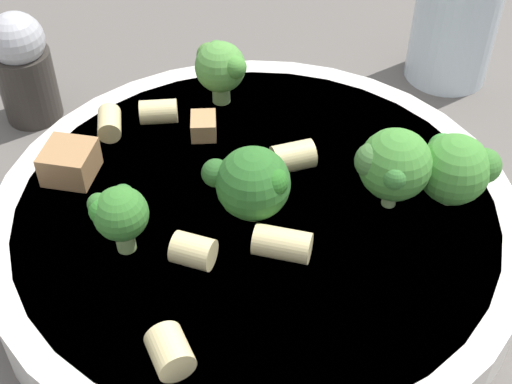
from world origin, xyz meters
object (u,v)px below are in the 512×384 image
Objects in this scene: broccoli_floret_3 at (456,168)px; rigatoni_0 at (282,244)px; pasta_bowl at (256,226)px; broccoli_floret_1 at (393,165)px; rigatoni_3 at (193,251)px; broccoli_floret_2 at (246,183)px; broccoli_floret_0 at (220,66)px; rigatoni_4 at (159,112)px; chicken_chunk_1 at (204,126)px; rigatoni_5 at (109,123)px; pepper_shaker at (24,68)px; rigatoni_1 at (293,157)px; rigatoni_2 at (170,352)px; broccoli_floret_4 at (118,213)px; chicken_chunk_0 at (70,162)px; drinking_glass at (455,20)px.

rigatoni_0 is at bearing 34.05° from broccoli_floret_3.
pasta_bowl is 0.08m from broccoli_floret_1.
broccoli_floret_2 is at bearing -118.72° from rigatoni_3.
broccoli_floret_0 is at bearing -25.86° from broccoli_floret_3.
rigatoni_4 is (0.14, -0.05, -0.02)m from broccoli_floret_1.
broccoli_floret_0 is 2.17× the size of chicken_chunk_1.
broccoli_floret_0 is 0.04m from chicken_chunk_1.
pasta_bowl is 15.13× the size of chicken_chunk_1.
rigatoni_4 and rigatoni_5 have the same top height.
pepper_shaker reaches higher than rigatoni_0.
chicken_chunk_1 is at bearing -21.27° from broccoli_floret_1.
rigatoni_1 is at bearing 159.01° from chicken_chunk_1.
broccoli_floret_2 is 0.04m from rigatoni_0.
pepper_shaker reaches higher than rigatoni_1.
broccoli_floret_3 is (-0.11, -0.03, -0.00)m from broccoli_floret_2.
broccoli_floret_0 is 0.90× the size of broccoli_floret_2.
rigatoni_2 is at bearing 46.38° from broccoli_floret_3.
broccoli_floret_1 reaches higher than broccoli_floret_4.
rigatoni_2 is at bearing 107.29° from rigatoni_4.
rigatoni_1 is 0.14m from rigatoni_2.
drinking_glass reaches higher than chicken_chunk_0.
rigatoni_5 is (0.17, -0.04, -0.02)m from broccoli_floret_1.
broccoli_floret_0 is at bearing 175.50° from pepper_shaker.
broccoli_floret_1 is at bearing 77.98° from drinking_glass.
rigatoni_4 is at bearing -72.71° from rigatoni_2.
pepper_shaker is at bearing -19.06° from chicken_chunk_1.
chicken_chunk_0 is (0.11, -0.01, 0.03)m from pasta_bowl.
chicken_chunk_0 is at bearing -3.74° from pasta_bowl.
rigatoni_5 reaches higher than pasta_bowl.
pasta_bowl is 0.05m from rigatoni_0.
broccoli_floret_2 is 0.10m from rigatoni_4.
rigatoni_5 is at bearing -67.53° from broccoli_floret_4.
rigatoni_3 is at bearing 64.11° from rigatoni_1.
rigatoni_3 is at bearing 147.90° from chicken_chunk_0.
broccoli_floret_3 is 1.13× the size of broccoli_floret_4.
broccoli_floret_4 is (0.17, 0.07, 0.00)m from broccoli_floret_3.
drinking_glass reaches higher than chicken_chunk_1.
drinking_glass is at bearing -118.04° from rigatoni_3.
rigatoni_3 is at bearing 174.25° from broccoli_floret_4.
rigatoni_5 is 0.26m from drinking_glass.
chicken_chunk_0 is at bearing 4.51° from broccoli_floret_3.
chicken_chunk_1 is at bearing -82.03° from rigatoni_2.
broccoli_floret_2 is 1.67× the size of chicken_chunk_0.
pasta_bowl is at bearing 176.26° from chicken_chunk_0.
broccoli_floret_1 is at bearing -178.09° from chicken_chunk_0.
rigatoni_5 is at bearing -6.90° from rigatoni_1.
rigatoni_0 is at bearing 162.36° from chicken_chunk_0.
drinking_glass is at bearing -137.58° from chicken_chunk_0.
broccoli_floret_4 reaches higher than rigatoni_1.
broccoli_floret_1 is 0.20m from drinking_glass.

